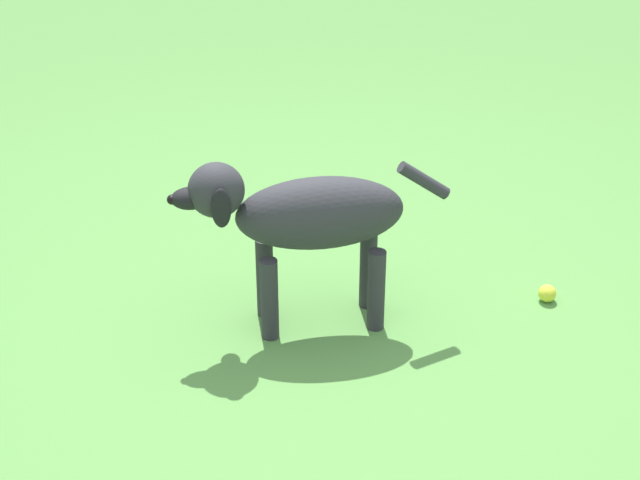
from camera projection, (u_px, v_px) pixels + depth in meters
ground at (304, 329)px, 3.54m from camera, size 14.00×14.00×0.00m
dog at (304, 217)px, 3.37m from camera, size 0.95×0.30×0.64m
tennis_ball_0 at (547, 293)px, 3.68m from camera, size 0.07×0.07×0.07m
tennis_ball_1 at (278, 226)px, 4.12m from camera, size 0.07×0.07×0.07m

